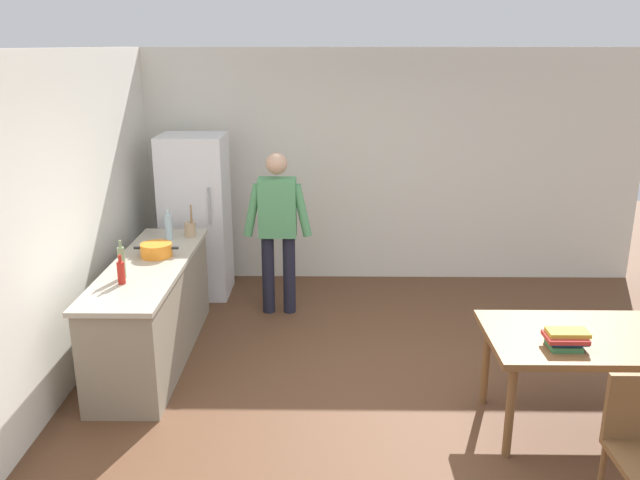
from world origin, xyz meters
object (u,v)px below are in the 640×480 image
object	(u,v)px
cooking_pot	(156,250)
utensil_jar	(190,228)
book_stack	(566,339)
bottle_water_clear	(168,226)
bottle_vinegar_tall	(122,262)
refrigerator	(196,216)
dining_table	(585,345)
person	(278,223)
bottle_sauce_red	(121,272)

from	to	relation	value
cooking_pot	utensil_jar	size ratio (longest dim) A/B	1.25
cooking_pot	book_stack	xyz separation A→B (m)	(3.16, -1.47, -0.15)
bottle_water_clear	bottle_vinegar_tall	bearing A→B (deg)	-95.95
bottle_vinegar_tall	book_stack	size ratio (longest dim) A/B	1.10
cooking_pot	refrigerator	bearing A→B (deg)	86.96
book_stack	dining_table	bearing A→B (deg)	40.93
person	bottle_water_clear	world-z (taller)	person
utensil_jar	refrigerator	bearing A→B (deg)	97.23
person	bottle_sauce_red	bearing A→B (deg)	-125.92
utensil_jar	bottle_sauce_red	bearing A→B (deg)	-101.54
utensil_jar	bottle_sauce_red	size ratio (longest dim) A/B	1.33
bottle_water_clear	bottle_sauce_red	world-z (taller)	bottle_water_clear
cooking_pot	bottle_vinegar_tall	distance (m)	0.58
bottle_water_clear	book_stack	size ratio (longest dim) A/B	1.03
bottle_sauce_red	refrigerator	bearing A→B (deg)	85.23
refrigerator	cooking_pot	bearing A→B (deg)	-93.04
book_stack	bottle_vinegar_tall	bearing A→B (deg)	164.43
bottle_vinegar_tall	bottle_sauce_red	size ratio (longest dim) A/B	1.33
dining_table	bottle_vinegar_tall	xyz separation A→B (m)	(-3.51, 0.73, 0.36)
person	bottle_sauce_red	world-z (taller)	person
refrigerator	bottle_sauce_red	bearing A→B (deg)	-94.77
bottle_vinegar_tall	refrigerator	bearing A→B (deg)	83.97
person	utensil_jar	distance (m)	0.88
bottle_sauce_red	book_stack	xyz separation A→B (m)	(3.26, -0.78, -0.18)
bottle_water_clear	bottle_vinegar_tall	size ratio (longest dim) A/B	0.94
bottle_vinegar_tall	cooking_pot	bearing A→B (deg)	76.57
refrigerator	cooking_pot	size ratio (longest dim) A/B	4.50
refrigerator	bottle_water_clear	bearing A→B (deg)	-96.13
dining_table	book_stack	distance (m)	0.32
bottle_sauce_red	book_stack	bearing A→B (deg)	-13.50
dining_table	bottle_vinegar_tall	bearing A→B (deg)	168.29
cooking_pot	bottle_water_clear	world-z (taller)	bottle_water_clear
person	utensil_jar	world-z (taller)	person
person	cooking_pot	xyz separation A→B (m)	(-1.02, -0.86, -0.02)
refrigerator	person	bearing A→B (deg)	-30.23
bottle_vinegar_tall	book_stack	distance (m)	3.42
refrigerator	bottle_sauce_red	distance (m)	2.12
bottle_water_clear	book_stack	xyz separation A→B (m)	(3.17, -2.02, -0.21)
cooking_pot	bottle_sauce_red	world-z (taller)	bottle_sauce_red
utensil_jar	book_stack	distance (m)	3.66
refrigerator	book_stack	xyz separation A→B (m)	(3.08, -2.89, -0.09)
dining_table	bottle_water_clear	world-z (taller)	bottle_water_clear
dining_table	bottle_water_clear	xyz separation A→B (m)	(-3.39, 1.83, 0.35)
dining_table	cooking_pot	xyz separation A→B (m)	(-3.37, 1.29, 0.29)
person	book_stack	distance (m)	3.17
dining_table	bottle_vinegar_tall	world-z (taller)	bottle_vinegar_tall
dining_table	utensil_jar	bearing A→B (deg)	148.91
bottle_sauce_red	utensil_jar	bearing A→B (deg)	78.46
utensil_jar	book_stack	size ratio (longest dim) A/B	1.10
bottle_water_clear	cooking_pot	bearing A→B (deg)	-88.09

